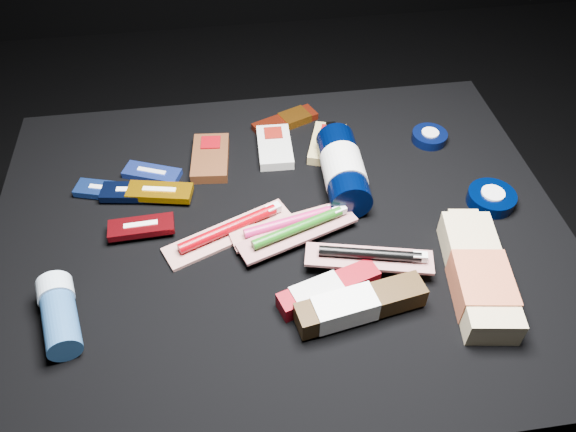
{
  "coord_description": "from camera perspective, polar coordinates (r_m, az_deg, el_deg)",
  "views": [
    {
      "loc": [
        -0.08,
        -0.64,
        1.11
      ],
      "look_at": [
        0.01,
        0.01,
        0.42
      ],
      "focal_mm": 35.0,
      "sensor_mm": 36.0,
      "label": 1
    }
  ],
  "objects": [
    {
      "name": "ground",
      "position": [
        1.28,
        -0.62,
        -13.5
      ],
      "size": [
        3.0,
        3.0,
        0.0
      ],
      "primitive_type": "plane",
      "color": "black",
      "rests_on": "ground"
    },
    {
      "name": "cloth_table",
      "position": [
        1.11,
        -0.7,
        -8.31
      ],
      "size": [
        0.98,
        0.78,
        0.4
      ],
      "primitive_type": "cube",
      "color": "black",
      "rests_on": "ground"
    },
    {
      "name": "luna_bar_0",
      "position": [
        1.08,
        -13.64,
        4.23
      ],
      "size": [
        0.11,
        0.08,
        0.01
      ],
      "rotation": [
        0.0,
        0.0,
        -0.39
      ],
      "color": "blue",
      "rests_on": "cloth_table"
    },
    {
      "name": "luna_bar_1",
      "position": [
        1.06,
        -18.13,
        2.52
      ],
      "size": [
        0.11,
        0.07,
        0.01
      ],
      "rotation": [
        0.0,
        0.0,
        -0.29
      ],
      "color": "#1D3E98",
      "rests_on": "cloth_table"
    },
    {
      "name": "luna_bar_2",
      "position": [
        1.04,
        -15.42,
        2.35
      ],
      "size": [
        0.12,
        0.06,
        0.01
      ],
      "rotation": [
        0.0,
        0.0,
        -0.15
      ],
      "color": "black",
      "rests_on": "cloth_table"
    },
    {
      "name": "luna_bar_3",
      "position": [
        1.03,
        -12.9,
        2.39
      ],
      "size": [
        0.12,
        0.07,
        0.02
      ],
      "rotation": [
        0.0,
        0.0,
        -0.21
      ],
      "color": "#BB7B05",
      "rests_on": "cloth_table"
    },
    {
      "name": "luna_bar_4",
      "position": [
        0.97,
        -14.67,
        -1.08
      ],
      "size": [
        0.11,
        0.04,
        0.01
      ],
      "rotation": [
        0.0,
        0.0,
        0.04
      ],
      "color": "maroon",
      "rests_on": "cloth_table"
    },
    {
      "name": "clif_bar_0",
      "position": [
        1.09,
        -7.87,
        6.06
      ],
      "size": [
        0.08,
        0.13,
        0.02
      ],
      "rotation": [
        0.0,
        0.0,
        -0.1
      ],
      "color": "#492512",
      "rests_on": "cloth_table"
    },
    {
      "name": "clif_bar_1",
      "position": [
        1.11,
        -1.38,
        7.19
      ],
      "size": [
        0.07,
        0.12,
        0.02
      ],
      "rotation": [
        0.0,
        0.0,
        -0.04
      ],
      "color": "beige",
      "rests_on": "cloth_table"
    },
    {
      "name": "clif_bar_2",
      "position": [
        1.12,
        4.03,
        7.46
      ],
      "size": [
        0.1,
        0.13,
        0.02
      ],
      "rotation": [
        0.0,
        0.0,
        -0.32
      ],
      "color": "tan",
      "rests_on": "cloth_table"
    },
    {
      "name": "power_bar",
      "position": [
        1.17,
        0.04,
        9.71
      ],
      "size": [
        0.14,
        0.09,
        0.02
      ],
      "rotation": [
        0.0,
        0.0,
        0.4
      ],
      "color": "maroon",
      "rests_on": "cloth_table"
    },
    {
      "name": "lotion_bottle",
      "position": [
        1.02,
        5.6,
        4.74
      ],
      "size": [
        0.08,
        0.23,
        0.08
      ],
      "rotation": [
        0.0,
        0.0,
        -0.04
      ],
      "color": "black",
      "rests_on": "cloth_table"
    },
    {
      "name": "cream_tin_upper",
      "position": [
        1.16,
        14.17,
        7.82
      ],
      "size": [
        0.07,
        0.07,
        0.02
      ],
      "rotation": [
        0.0,
        0.0,
        -0.26
      ],
      "color": "black",
      "rests_on": "cloth_table"
    },
    {
      "name": "cream_tin_lower",
      "position": [
        1.06,
        19.95,
        1.72
      ],
      "size": [
        0.08,
        0.08,
        0.03
      ],
      "rotation": [
        0.0,
        0.0,
        -0.1
      ],
      "color": "black",
      "rests_on": "cloth_table"
    },
    {
      "name": "bodywash_bottle",
      "position": [
        0.91,
        18.79,
        -5.8
      ],
      "size": [
        0.11,
        0.24,
        0.05
      ],
      "rotation": [
        0.0,
        0.0,
        -0.15
      ],
      "color": "#D3BD8C",
      "rests_on": "cloth_table"
    },
    {
      "name": "deodorant_stick",
      "position": [
        0.88,
        -22.23,
        -9.19
      ],
      "size": [
        0.08,
        0.13,
        0.05
      ],
      "rotation": [
        0.0,
        0.0,
        0.25
      ],
      "color": "#244E82",
      "rests_on": "cloth_table"
    },
    {
      "name": "toothbrush_pack_0",
      "position": [
        0.95,
        -5.88,
        -1.47
      ],
      "size": [
        0.23,
        0.14,
        0.03
      ],
      "rotation": [
        0.0,
        0.0,
        0.4
      ],
      "color": "silver",
      "rests_on": "cloth_table"
    },
    {
      "name": "toothbrush_pack_1",
      "position": [
        0.94,
        0.49,
        -0.74
      ],
      "size": [
        0.21,
        0.09,
        0.02
      ],
      "rotation": [
        0.0,
        0.0,
        0.22
      ],
      "color": "silver",
      "rests_on": "cloth_table"
    },
    {
      "name": "toothbrush_pack_2",
      "position": [
        0.93,
        1.16,
        -1.39
      ],
      "size": [
        0.21,
        0.12,
        0.02
      ],
      "rotation": [
        0.0,
        0.0,
        0.35
      ],
      "color": "#A9A39D",
      "rests_on": "cloth_table"
    },
    {
      "name": "toothbrush_pack_3",
      "position": [
        0.89,
        8.45,
        -4.08
      ],
      "size": [
        0.21,
        0.09,
        0.02
      ],
      "rotation": [
        0.0,
        0.0,
        -0.23
      ],
      "color": "beige",
      "rests_on": "cloth_table"
    },
    {
      "name": "toothpaste_carton_red",
      "position": [
        0.86,
        3.73,
        -7.59
      ],
      "size": [
        0.17,
        0.08,
        0.03
      ],
      "rotation": [
        0.0,
        0.0,
        0.31
      ],
      "color": "maroon",
      "rests_on": "cloth_table"
    },
    {
      "name": "toothpaste_carton_green",
      "position": [
        0.83,
        6.82,
        -9.06
      ],
      "size": [
        0.2,
        0.08,
        0.04
      ],
      "rotation": [
        0.0,
        0.0,
        0.17
      ],
      "color": "#311F0C",
      "rests_on": "cloth_table"
    }
  ]
}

